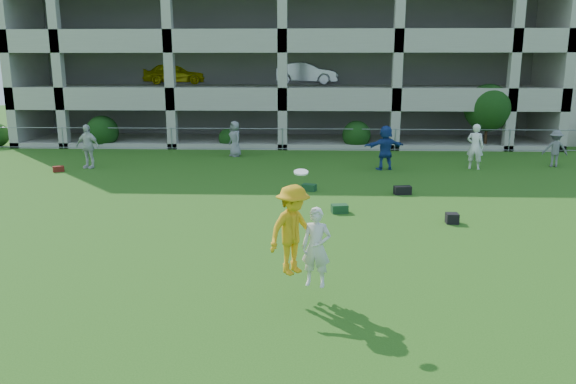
{
  "coord_description": "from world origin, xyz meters",
  "views": [
    {
      "loc": [
        1.53,
        -10.88,
        4.62
      ],
      "look_at": [
        0.96,
        3.0,
        1.4
      ],
      "focal_mm": 35.0,
      "sensor_mm": 36.0,
      "label": 1
    }
  ],
  "objects_px": {
    "bystander_f": "(555,149)",
    "crate_d": "(452,218)",
    "frisbee_contest": "(298,233)",
    "parking_garage": "(289,41)",
    "bystander_b": "(88,146)",
    "bystander_d": "(385,148)",
    "bystander_e": "(475,147)",
    "bystander_c": "(235,139)"
  },
  "relations": [
    {
      "from": "bystander_f",
      "to": "bystander_c",
      "type": "bearing_deg",
      "value": 2.67
    },
    {
      "from": "bystander_d",
      "to": "bystander_f",
      "type": "distance_m",
      "value": 7.81
    },
    {
      "from": "bystander_f",
      "to": "frisbee_contest",
      "type": "height_order",
      "value": "frisbee_contest"
    },
    {
      "from": "bystander_f",
      "to": "frisbee_contest",
      "type": "relative_size",
      "value": 0.69
    },
    {
      "from": "frisbee_contest",
      "to": "bystander_e",
      "type": "bearing_deg",
      "value": 62.5
    },
    {
      "from": "frisbee_contest",
      "to": "bystander_d",
      "type": "bearing_deg",
      "value": 76.03
    },
    {
      "from": "parking_garage",
      "to": "frisbee_contest",
      "type": "bearing_deg",
      "value": -87.35
    },
    {
      "from": "bystander_d",
      "to": "frisbee_contest",
      "type": "bearing_deg",
      "value": 61.91
    },
    {
      "from": "bystander_b",
      "to": "frisbee_contest",
      "type": "distance_m",
      "value": 16.93
    },
    {
      "from": "bystander_f",
      "to": "crate_d",
      "type": "relative_size",
      "value": 4.7
    },
    {
      "from": "bystander_e",
      "to": "frisbee_contest",
      "type": "bearing_deg",
      "value": 87.97
    },
    {
      "from": "bystander_e",
      "to": "parking_garage",
      "type": "distance_m",
      "value": 17.11
    },
    {
      "from": "bystander_e",
      "to": "bystander_f",
      "type": "bearing_deg",
      "value": -143.46
    },
    {
      "from": "bystander_f",
      "to": "crate_d",
      "type": "distance_m",
      "value": 11.69
    },
    {
      "from": "bystander_f",
      "to": "crate_d",
      "type": "xyz_separation_m",
      "value": [
        -6.84,
        -9.46,
        -0.67
      ]
    },
    {
      "from": "bystander_b",
      "to": "parking_garage",
      "type": "relative_size",
      "value": 0.06
    },
    {
      "from": "bystander_f",
      "to": "bystander_e",
      "type": "bearing_deg",
      "value": 22.38
    },
    {
      "from": "bystander_c",
      "to": "bystander_d",
      "type": "relative_size",
      "value": 0.9
    },
    {
      "from": "bystander_d",
      "to": "bystander_e",
      "type": "bearing_deg",
      "value": 169.6
    },
    {
      "from": "parking_garage",
      "to": "bystander_e",
      "type": "bearing_deg",
      "value": -57.63
    },
    {
      "from": "bystander_c",
      "to": "bystander_d",
      "type": "distance_m",
      "value": 7.77
    },
    {
      "from": "crate_d",
      "to": "parking_garage",
      "type": "distance_m",
      "value": 23.97
    },
    {
      "from": "bystander_b",
      "to": "bystander_d",
      "type": "height_order",
      "value": "bystander_d"
    },
    {
      "from": "bystander_d",
      "to": "bystander_f",
      "type": "xyz_separation_m",
      "value": [
        7.74,
        1.0,
        -0.15
      ]
    },
    {
      "from": "frisbee_contest",
      "to": "bystander_f",
      "type": "bearing_deg",
      "value": 53.27
    },
    {
      "from": "bystander_f",
      "to": "parking_garage",
      "type": "xyz_separation_m",
      "value": [
        -12.54,
        13.08,
        5.19
      ]
    },
    {
      "from": "bystander_b",
      "to": "crate_d",
      "type": "relative_size",
      "value": 5.57
    },
    {
      "from": "crate_d",
      "to": "bystander_c",
      "type": "bearing_deg",
      "value": 124.23
    },
    {
      "from": "bystander_e",
      "to": "bystander_d",
      "type": "bearing_deg",
      "value": 29.2
    },
    {
      "from": "frisbee_contest",
      "to": "bystander_b",
      "type": "bearing_deg",
      "value": 124.87
    },
    {
      "from": "bystander_d",
      "to": "frisbee_contest",
      "type": "height_order",
      "value": "frisbee_contest"
    },
    {
      "from": "crate_d",
      "to": "bystander_e",
      "type": "bearing_deg",
      "value": 70.7
    },
    {
      "from": "frisbee_contest",
      "to": "parking_garage",
      "type": "bearing_deg",
      "value": 92.65
    },
    {
      "from": "bystander_b",
      "to": "bystander_d",
      "type": "distance_m",
      "value": 13.18
    },
    {
      "from": "bystander_d",
      "to": "parking_garage",
      "type": "xyz_separation_m",
      "value": [
        -4.8,
        14.08,
        5.04
      ]
    },
    {
      "from": "bystander_e",
      "to": "parking_garage",
      "type": "height_order",
      "value": "parking_garage"
    },
    {
      "from": "bystander_e",
      "to": "parking_garage",
      "type": "relative_size",
      "value": 0.07
    },
    {
      "from": "frisbee_contest",
      "to": "crate_d",
      "type": "bearing_deg",
      "value": 51.86
    },
    {
      "from": "bystander_d",
      "to": "parking_garage",
      "type": "bearing_deg",
      "value": -85.3
    },
    {
      "from": "bystander_b",
      "to": "bystander_e",
      "type": "relative_size",
      "value": 0.97
    },
    {
      "from": "bystander_f",
      "to": "crate_d",
      "type": "bearing_deg",
      "value": 65.45
    },
    {
      "from": "bystander_f",
      "to": "parking_garage",
      "type": "relative_size",
      "value": 0.05
    }
  ]
}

